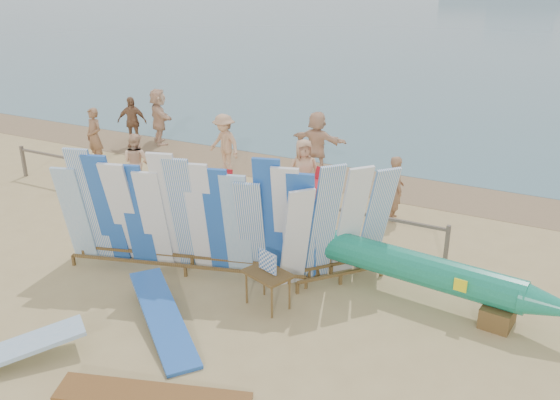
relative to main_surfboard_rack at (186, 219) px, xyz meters
The scene contains 19 objects.
ground 1.97m from the main_surfboard_rack, 163.73° to the right, with size 160.00×160.00×0.00m, color tan.
wet_sand_strip 7.02m from the main_surfboard_rack, 102.89° to the left, with size 40.00×2.60×0.01m, color #886D4C.
fence 3.02m from the main_surfboard_rack, 121.20° to the left, with size 12.08×0.08×0.90m.
main_surfboard_rack is the anchor object (origin of this frame).
side_surfboard_rack 2.91m from the main_surfboard_rack, 20.97° to the left, with size 1.88×2.05×2.46m.
outrigger_canoe 4.11m from the main_surfboard_rack, 15.01° to the left, with size 6.61×1.32×0.94m.
vendor_table 2.18m from the main_surfboard_rack, 11.53° to the right, with size 0.96×0.81×1.08m.
flat_board_d 2.27m from the main_surfboard_rack, 67.17° to the right, with size 0.56×2.70×0.07m, color blue.
beach_chair_left 3.54m from the main_surfboard_rack, 118.60° to the left, with size 0.72×0.73×0.82m.
beach_chair_right 3.68m from the main_surfboard_rack, 112.78° to the left, with size 0.68×0.69×0.87m.
stroller 3.84m from the main_surfboard_rack, 72.68° to the left, with size 0.75×0.95×1.17m.
beachgoer_extra_1 9.30m from the main_surfboard_rack, 136.80° to the left, with size 0.98×0.43×1.68m, color #8C6042.
beachgoer_6 4.32m from the main_surfboard_rack, 83.67° to the left, with size 0.83×0.40×1.70m, color tan.
beachgoer_2 5.02m from the main_surfboard_rack, 141.05° to the left, with size 0.77×0.37×1.58m, color beige.
beachgoer_5 6.69m from the main_surfboard_rack, 91.89° to the left, with size 1.70×0.55×1.83m, color beige.
beachgoer_7 5.25m from the main_surfboard_rack, 57.44° to the left, with size 0.57×0.31×1.57m, color #8C6042.
beachgoer_11 9.39m from the main_surfboard_rack, 131.30° to the left, with size 1.74×0.56×1.88m, color beige.
beachgoer_3 6.10m from the main_surfboard_rack, 115.49° to the left, with size 1.12×0.46×1.73m, color tan.
beachgoer_1 7.85m from the main_surfboard_rack, 146.18° to the left, with size 0.63×0.35×1.73m, color #8C6042.
Camera 1 is at (7.92, -7.97, 5.66)m, focal length 38.00 mm.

